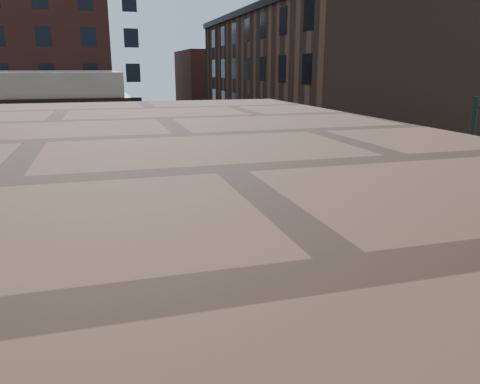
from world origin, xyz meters
TOP-DOWN VIEW (x-y plane):
  - ground at (0.00, 0.00)m, footprint 140.00×140.00m
  - sidewalk_ne at (23.00, 32.75)m, footprint 34.00×54.50m
  - commercial_row_ne at (13.00, 22.50)m, footprint 14.00×34.00m
  - filler_nw at (-16.00, 62.00)m, footprint 20.00×18.00m
  - filler_ne at (14.00, 58.00)m, footprint 16.00×16.00m
  - signal_pole_se at (6.04, -5.52)m, footprint 5.40×5.27m
  - signal_pole_nw at (-5.85, 5.34)m, footprint 3.58×3.67m
  - signal_pole_ne at (5.84, 5.35)m, footprint 3.67×3.58m
  - tree_ne_near at (7.50, 26.00)m, footprint 3.00×3.00m
  - tree_ne_far at (7.50, 34.00)m, footprint 3.00×3.00m
  - police_car at (0.53, 0.15)m, footprint 3.89×5.00m
  - pickup at (-5.80, 8.47)m, footprint 5.23×2.76m
  - parked_car_wnear at (-5.50, 23.93)m, footprint 2.18×4.93m
  - parked_car_wfar at (-4.32, 28.73)m, footprint 2.05×4.53m
  - parked_car_wdeep at (-5.17, 43.08)m, footprint 2.49×5.02m
  - parked_car_enear at (5.15, 25.51)m, footprint 1.86×4.58m
  - parked_car_efar at (5.50, 40.10)m, footprint 2.00×4.74m
  - pedestrian_a at (-10.66, 7.20)m, footprint 0.73×0.55m
  - pedestrian_b at (-12.66, 6.00)m, footprint 0.93×0.79m
  - pedestrian_c at (-13.00, 9.09)m, footprint 1.12×0.72m
  - barrel_road at (4.58, 2.11)m, footprint 0.69×0.69m
  - barrel_bank at (-5.50, 5.60)m, footprint 0.71×0.71m
  - barricade_se_a at (6.44, -6.57)m, footprint 0.81×1.40m
  - barricade_nw_a at (-6.50, 5.70)m, footprint 1.28×0.78m
  - barricade_nw_b at (-11.50, 5.89)m, footprint 1.36×0.87m

SIDE VIEW (x-z plane):
  - ground at x=0.00m, z-range 0.00..0.00m
  - sidewalk_ne at x=23.00m, z-range 0.00..0.15m
  - barrel_road at x=4.58m, z-range 0.00..0.96m
  - barrel_bank at x=-5.50m, z-range 0.00..1.13m
  - barricade_nw_a at x=-6.50m, z-range 0.15..1.05m
  - barricade_nw_b at x=-11.50m, z-range 0.15..1.09m
  - barricade_se_a at x=6.44m, z-range 0.15..1.16m
  - police_car at x=0.53m, z-range 0.00..1.35m
  - parked_car_wdeep at x=-5.17m, z-range 0.00..1.40m
  - pickup at x=-5.80m, z-range 0.00..1.40m
  - parked_car_wfar at x=-4.32m, z-range 0.00..1.44m
  - parked_car_enear at x=5.15m, z-range 0.00..1.48m
  - parked_car_efar at x=5.50m, z-range 0.00..1.60m
  - parked_car_wnear at x=-5.50m, z-range 0.00..1.65m
  - pedestrian_b at x=-12.66m, z-range 0.15..1.86m
  - pedestrian_c at x=-13.00m, z-range 0.15..1.93m
  - pedestrian_a at x=-10.66m, z-range 0.15..1.96m
  - tree_ne_near at x=7.50m, z-range 1.06..5.91m
  - tree_ne_far at x=7.50m, z-range 1.06..5.91m
  - signal_pole_nw at x=-5.85m, z-range 0.34..8.34m
  - signal_pole_ne at x=5.84m, z-range 0.34..8.34m
  - signal_pole_se at x=6.04m, z-range 0.61..8.61m
  - filler_ne at x=14.00m, z-range 0.00..12.00m
  - commercial_row_ne at x=13.00m, z-range 0.00..14.00m
  - filler_nw at x=-16.00m, z-range 0.00..16.00m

